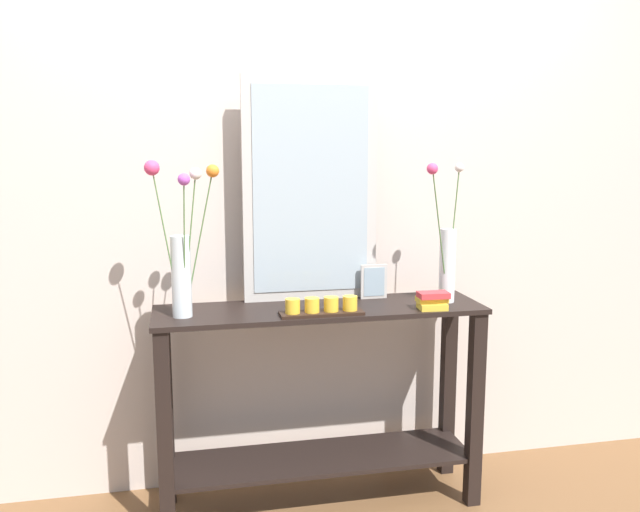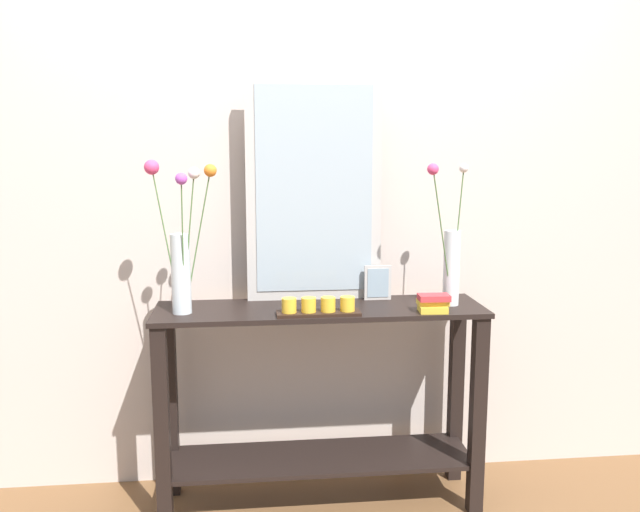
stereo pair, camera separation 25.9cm
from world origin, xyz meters
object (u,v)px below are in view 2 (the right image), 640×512
Objects in this scene: vase_right at (451,259)px; picture_frame_small at (378,283)px; book_stack at (433,303)px; console_table at (320,388)px; tall_vase_left at (181,253)px; candle_tray at (318,307)px; mirror_leaning at (314,190)px.

picture_frame_small is at bearing 154.93° from vase_right.
book_stack is (-0.09, -0.10, -0.16)m from vase_right.
picture_frame_small is at bearing 22.38° from console_table.
console_table is 9.05× the size of picture_frame_small.
book_stack is at bearing -4.44° from tall_vase_left.
candle_tray is 0.35m from picture_frame_small.
picture_frame_small is 1.17× the size of book_stack.
mirror_leaning reaches higher than vase_right.
tall_vase_left is 4.04× the size of picture_frame_small.
vase_right is 4.63× the size of book_stack.
candle_tray is 2.21× the size of picture_frame_small.
candle_tray is (0.51, -0.07, -0.21)m from tall_vase_left.
book_stack is at bearing -0.18° from candle_tray.
console_table is at bearing 80.87° from candle_tray.
vase_right is at bearing 1.20° from tall_vase_left.
console_table is at bearing 4.71° from tall_vase_left.
candle_tray is at bearing -8.09° from tall_vase_left.
console_table is 0.58m from book_stack.
vase_right reaches higher than console_table.
vase_right reaches higher than candle_tray.
vase_right is 3.94× the size of picture_frame_small.
mirror_leaning is 1.57× the size of tall_vase_left.
mirror_leaning reaches higher than candle_tray.
tall_vase_left reaches higher than console_table.
tall_vase_left is 1.03× the size of vase_right.
tall_vase_left is at bearing 175.56° from book_stack.
vase_right is at bearing -17.64° from mirror_leaning.
book_stack is at bearing -134.58° from vase_right.
picture_frame_small is (0.25, 0.10, 0.41)m from console_table.
picture_frame_small is at bearing -9.27° from mirror_leaning.
picture_frame_small is (0.78, 0.15, -0.16)m from tall_vase_left.
console_table is 0.81m from mirror_leaning.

